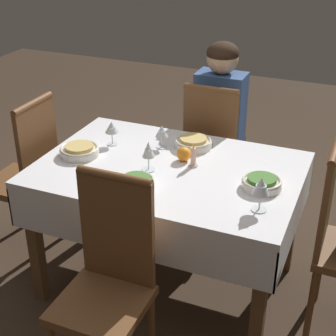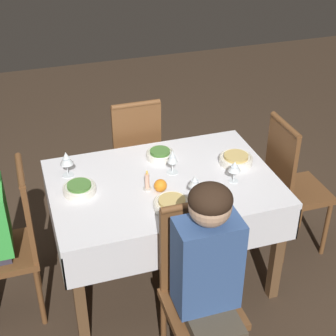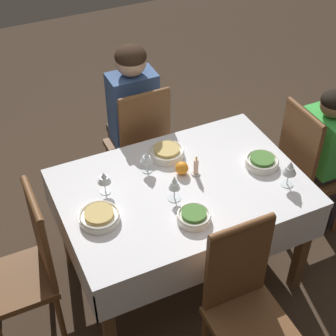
{
  "view_description": "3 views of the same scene",
  "coord_description": "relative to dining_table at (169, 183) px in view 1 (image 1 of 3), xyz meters",
  "views": [
    {
      "loc": [
        0.88,
        -2.13,
        1.93
      ],
      "look_at": [
        0.03,
        -0.09,
        0.78
      ],
      "focal_mm": 55.0,
      "sensor_mm": 36.0,
      "label": 1
    },
    {
      "loc": [
        0.74,
        2.39,
        2.4
      ],
      "look_at": [
        -0.01,
        0.06,
        0.86
      ],
      "focal_mm": 55.0,
      "sensor_mm": 36.0,
      "label": 2
    },
    {
      "loc": [
        -0.93,
        -1.82,
        2.61
      ],
      "look_at": [
        -0.04,
        0.09,
        0.81
      ],
      "focal_mm": 55.0,
      "sensor_mm": 36.0,
      "label": 3
    }
  ],
  "objects": [
    {
      "name": "wine_glass_east",
      "position": [
        0.52,
        -0.23,
        0.21
      ],
      "size": [
        0.08,
        0.08,
        0.16
      ],
      "color": "white",
      "rests_on": "dining_table"
    },
    {
      "name": "wine_glass_north",
      "position": [
        -0.12,
        0.2,
        0.19
      ],
      "size": [
        0.07,
        0.07,
        0.13
      ],
      "color": "white",
      "rests_on": "dining_table"
    },
    {
      "name": "orange_fruit",
      "position": [
        0.04,
        0.1,
        0.13
      ],
      "size": [
        0.07,
        0.07,
        0.07
      ],
      "primitive_type": "sphere",
      "color": "orange",
      "rests_on": "dining_table"
    },
    {
      "name": "bowl_north",
      "position": [
        0.03,
        0.27,
        0.12
      ],
      "size": [
        0.2,
        0.2,
        0.06
      ],
      "color": "silver",
      "rests_on": "dining_table"
    },
    {
      "name": "ground_plane",
      "position": [
        0.0,
        0.0,
        -0.64
      ],
      "size": [
        8.0,
        8.0,
        0.0
      ],
      "primitive_type": "plane",
      "color": "#3D2D21"
    },
    {
      "name": "candle_centerpiece",
      "position": [
        0.11,
        0.05,
        0.14
      ],
      "size": [
        0.05,
        0.05,
        0.13
      ],
      "color": "beige",
      "rests_on": "dining_table"
    },
    {
      "name": "dining_table",
      "position": [
        0.0,
        0.0,
        0.0
      ],
      "size": [
        1.32,
        0.9,
        0.74
      ],
      "color": "silver",
      "rests_on": "ground_plane"
    },
    {
      "name": "person_adult_denim",
      "position": [
        0.03,
        0.82,
        0.04
      ],
      "size": [
        0.3,
        0.34,
        1.2
      ],
      "rotation": [
        0.0,
        0.0,
        3.14
      ],
      "color": "#4C4233",
      "rests_on": "ground_plane"
    },
    {
      "name": "bowl_west",
      "position": [
        -0.49,
        -0.06,
        0.12
      ],
      "size": [
        0.21,
        0.21,
        0.06
      ],
      "color": "silver",
      "rests_on": "dining_table"
    },
    {
      "name": "bowl_south",
      "position": [
        -0.06,
        -0.25,
        0.12
      ],
      "size": [
        0.17,
        0.17,
        0.06
      ],
      "color": "silver",
      "rests_on": "dining_table"
    },
    {
      "name": "wine_glass_south",
      "position": [
        -0.08,
        -0.07,
        0.2
      ],
      "size": [
        0.07,
        0.07,
        0.15
      ],
      "color": "white",
      "rests_on": "dining_table"
    },
    {
      "name": "chair_north",
      "position": [
        0.03,
        0.67,
        -0.11
      ],
      "size": [
        0.36,
        0.36,
        0.99
      ],
      "rotation": [
        0.0,
        0.0,
        3.14
      ],
      "color": "brown",
      "rests_on": "ground_plane"
    },
    {
      "name": "chair_west",
      "position": [
        -0.88,
        -0.02,
        -0.11
      ],
      "size": [
        0.36,
        0.36,
        0.99
      ],
      "rotation": [
        0.0,
        0.0,
        -1.57
      ],
      "color": "brown",
      "rests_on": "ground_plane"
    },
    {
      "name": "bowl_east",
      "position": [
        0.48,
        -0.03,
        0.12
      ],
      "size": [
        0.19,
        0.19,
        0.06
      ],
      "color": "silver",
      "rests_on": "dining_table"
    },
    {
      "name": "chair_south",
      "position": [
        0.01,
        -0.67,
        -0.11
      ],
      "size": [
        0.36,
        0.36,
        0.99
      ],
      "color": "brown",
      "rests_on": "ground_plane"
    },
    {
      "name": "wine_glass_west",
      "position": [
        -0.39,
        0.13,
        0.19
      ],
      "size": [
        0.07,
        0.07,
        0.13
      ],
      "color": "white",
      "rests_on": "dining_table"
    }
  ]
}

